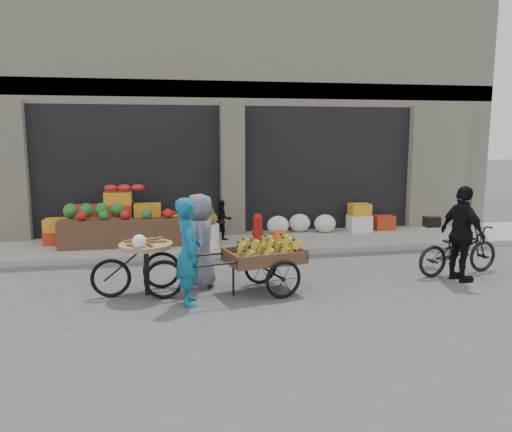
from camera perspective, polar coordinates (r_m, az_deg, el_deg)
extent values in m
plane|color=#424244|center=(7.60, 2.58, -10.08)|extent=(80.00, 80.00, 0.00)
cube|color=gray|center=(11.47, -2.05, -3.13)|extent=(18.00, 2.20, 0.12)
cube|color=beige|center=(15.31, -4.45, 12.89)|extent=(14.00, 6.00, 7.00)
cube|color=gray|center=(12.49, -3.02, 14.20)|extent=(14.00, 0.30, 0.40)
cube|color=black|center=(13.04, -14.22, 5.23)|extent=(4.40, 1.60, 3.10)
cube|color=black|center=(13.65, 7.09, 5.61)|extent=(4.40, 1.60, 3.10)
cube|color=beige|center=(12.27, -2.82, 5.27)|extent=(0.55, 0.80, 3.22)
cube|color=#523324|center=(11.17, -14.62, -1.88)|extent=(2.80, 0.45, 0.60)
sphere|color=#1E5923|center=(11.66, -17.97, 0.62)|extent=(0.34, 0.34, 0.34)
cylinder|color=silver|center=(10.84, -5.60, -2.23)|extent=(0.52, 0.52, 0.50)
cylinder|color=#A5140F|center=(10.93, 0.18, -1.93)|extent=(0.20, 0.20, 0.56)
sphere|color=#A5140F|center=(10.87, 0.18, -0.27)|extent=(0.22, 0.22, 0.22)
cylinder|color=orange|center=(11.01, 2.79, -2.54)|extent=(0.32, 0.32, 0.30)
ellipsoid|color=silver|center=(12.34, 5.24, -0.96)|extent=(1.70, 0.60, 0.44)
imported|color=black|center=(11.42, -3.88, -0.52)|extent=(0.51, 0.43, 0.93)
cube|color=#523324|center=(8.04, 0.93, -4.87)|extent=(1.35, 1.04, 0.11)
torus|color=black|center=(7.79, 3.14, -7.25)|extent=(0.60, 0.19, 0.61)
torus|color=black|center=(8.54, 0.56, -5.77)|extent=(0.60, 0.19, 0.61)
cylinder|color=black|center=(7.93, -2.61, -7.37)|extent=(0.04, 0.04, 0.50)
imported|color=#105E81|center=(7.48, -7.72, -4.05)|extent=(0.39, 0.59, 1.61)
cylinder|color=#9E7F51|center=(8.02, -12.48, -3.32)|extent=(0.89, 0.89, 0.07)
cube|color=black|center=(8.12, -12.38, -6.08)|extent=(0.08, 0.08, 0.80)
torus|color=black|center=(7.88, -10.47, -7.16)|extent=(0.62, 0.10, 0.62)
torus|color=black|center=(8.42, -10.71, -6.10)|extent=(0.62, 0.10, 0.62)
torus|color=black|center=(8.15, -16.25, -6.83)|extent=(0.62, 0.10, 0.62)
imported|color=slate|center=(8.34, -6.39, -2.80)|extent=(0.50, 0.77, 1.56)
imported|color=black|center=(9.80, 22.10, -3.61)|extent=(1.79, 0.88, 0.90)
imported|color=black|center=(9.29, 22.52, -1.91)|extent=(0.56, 1.03, 1.66)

